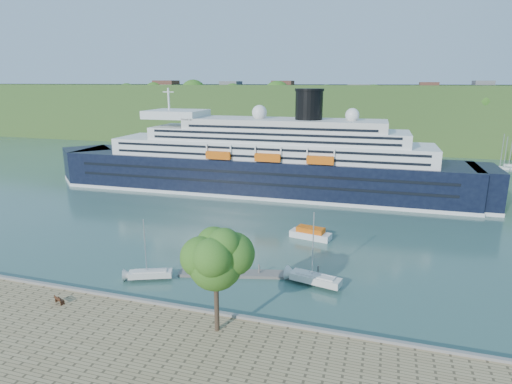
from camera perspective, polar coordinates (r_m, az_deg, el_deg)
The scene contains 10 objects.
ground at distance 51.08m, azimuth -11.40°, elevation -15.53°, with size 400.00×400.00×0.00m, color #2E514A.
far_hillside at distance 185.30m, azimuth 10.39°, elevation 10.16°, with size 400.00×50.00×24.00m, color #315823.
quay_coping at distance 50.37m, azimuth -11.58°, elevation -14.50°, with size 220.00×0.50×0.30m, color slate.
cruise_ship at distance 99.05m, azimuth 0.46°, elevation 6.77°, with size 106.70×15.54×23.96m, color black, non-canonical shape.
park_bench at distance 54.53m, azimuth -24.72°, elevation -12.87°, with size 1.48×0.61×0.95m, color #4B2915, non-canonical shape.
promenade_tree at distance 42.70m, azimuth -5.37°, elevation -11.08°, with size 7.16×7.16×11.86m, color #2E5616, non-canonical shape.
floating_pontoon at distance 58.68m, azimuth -1.54°, elevation -10.85°, with size 17.75×2.17×0.39m, color gray, non-canonical shape.
sailboat_white_near at distance 57.60m, azimuth -14.09°, elevation -7.69°, with size 6.18×1.72×7.98m, color silver, non-canonical shape.
sailboat_white_far at distance 54.55m, azimuth 8.07°, elevation -7.89°, with size 7.23×2.01×9.34m, color silver, non-canonical shape.
tender_launch at distance 71.97m, azimuth 7.28°, elevation -5.41°, with size 6.85×2.34×1.89m, color #DC5B0C, non-canonical shape.
Camera 1 is at (22.02, -38.50, 25.34)m, focal length 30.00 mm.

